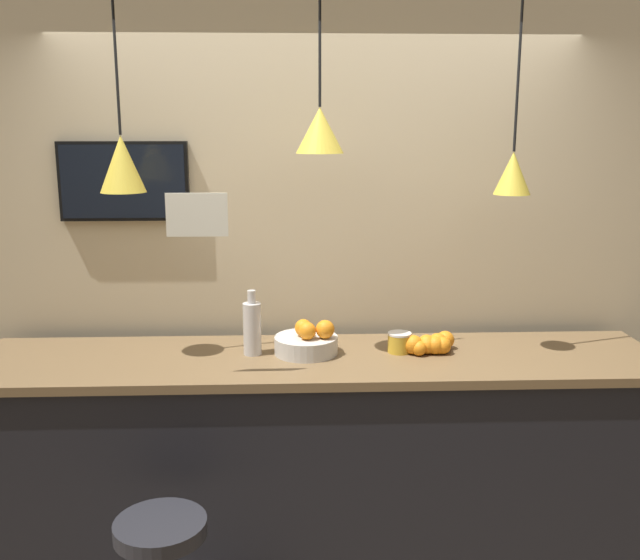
# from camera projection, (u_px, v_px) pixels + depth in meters

# --- Properties ---
(back_wall) EXTENTS (8.00, 0.06, 2.90)m
(back_wall) POSITION_uv_depth(u_px,v_px,m) (316.00, 255.00, 3.55)
(back_wall) COLOR beige
(back_wall) RESTS_ON ground_plane
(service_counter) EXTENTS (3.07, 0.68, 1.07)m
(service_counter) POSITION_uv_depth(u_px,v_px,m) (320.00, 466.00, 3.30)
(service_counter) COLOR black
(service_counter) RESTS_ON ground_plane
(fruit_bowl) EXTENTS (0.29, 0.29, 0.16)m
(fruit_bowl) POSITION_uv_depth(u_px,v_px,m) (307.00, 342.00, 3.21)
(fruit_bowl) COLOR beige
(fruit_bowl) RESTS_ON service_counter
(orange_pile) EXTENTS (0.25, 0.17, 0.09)m
(orange_pile) POSITION_uv_depth(u_px,v_px,m) (433.00, 344.00, 3.23)
(orange_pile) COLOR orange
(orange_pile) RESTS_ON service_counter
(juice_bottle) EXTENTS (0.08, 0.08, 0.30)m
(juice_bottle) POSITION_uv_depth(u_px,v_px,m) (252.00, 327.00, 3.19)
(juice_bottle) COLOR silver
(juice_bottle) RESTS_ON service_counter
(spread_jar) EXTENTS (0.11, 0.11, 0.09)m
(spread_jar) POSITION_uv_depth(u_px,v_px,m) (399.00, 342.00, 3.24)
(spread_jar) COLOR gold
(spread_jar) RESTS_ON service_counter
(pendant_lamp_left) EXTENTS (0.19, 0.19, 1.00)m
(pendant_lamp_left) POSITION_uv_depth(u_px,v_px,m) (122.00, 163.00, 2.99)
(pendant_lamp_left) COLOR black
(pendant_lamp_middle) EXTENTS (0.20, 0.20, 0.83)m
(pendant_lamp_middle) POSITION_uv_depth(u_px,v_px,m) (320.00, 129.00, 2.99)
(pendant_lamp_middle) COLOR black
(pendant_lamp_right) EXTENTS (0.16, 0.16, 1.01)m
(pendant_lamp_right) POSITION_uv_depth(u_px,v_px,m) (513.00, 171.00, 3.06)
(pendant_lamp_right) COLOR black
(mounted_tv) EXTENTS (0.61, 0.04, 0.37)m
(mounted_tv) POSITION_uv_depth(u_px,v_px,m) (124.00, 181.00, 3.38)
(mounted_tv) COLOR black
(hanging_menu_board) EXTENTS (0.24, 0.01, 0.17)m
(hanging_menu_board) POSITION_uv_depth(u_px,v_px,m) (197.00, 215.00, 2.77)
(hanging_menu_board) COLOR white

